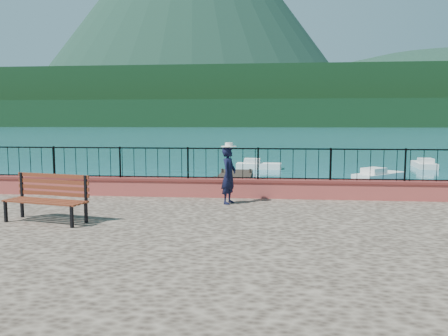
% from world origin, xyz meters
% --- Properties ---
extents(ground, '(2000.00, 2000.00, 0.00)m').
position_xyz_m(ground, '(0.00, 0.00, 0.00)').
color(ground, '#19596B').
rests_on(ground, ground).
extents(parapet, '(28.00, 0.46, 0.58)m').
position_xyz_m(parapet, '(0.00, 3.70, 1.49)').
color(parapet, '#A8443C').
rests_on(parapet, promenade).
extents(railing, '(27.00, 0.05, 0.95)m').
position_xyz_m(railing, '(0.00, 3.70, 2.25)').
color(railing, black).
rests_on(railing, parapet).
extents(dock, '(2.00, 16.00, 0.30)m').
position_xyz_m(dock, '(-2.00, 12.00, 0.15)').
color(dock, '#2D231C').
rests_on(dock, ground).
extents(far_forest, '(900.00, 60.00, 18.00)m').
position_xyz_m(far_forest, '(0.00, 300.00, 9.00)').
color(far_forest, black).
rests_on(far_forest, ground).
extents(foothills, '(900.00, 120.00, 44.00)m').
position_xyz_m(foothills, '(0.00, 360.00, 22.00)').
color(foothills, black).
rests_on(foothills, ground).
extents(volcano, '(560.00, 560.00, 380.00)m').
position_xyz_m(volcano, '(-120.00, 700.00, 190.00)').
color(volcano, '#142D23').
rests_on(volcano, ground).
extents(companion_hill, '(448.00, 384.00, 180.00)m').
position_xyz_m(companion_hill, '(220.00, 560.00, 0.00)').
color(companion_hill, '#142D23').
rests_on(companion_hill, ground).
extents(park_bench, '(2.11, 1.08, 1.12)m').
position_xyz_m(park_bench, '(-5.17, -0.13, 1.53)').
color(park_bench, black).
rests_on(park_bench, promenade).
extents(person, '(0.55, 0.69, 1.64)m').
position_xyz_m(person, '(-1.11, 2.63, 2.02)').
color(person, black).
rests_on(person, promenade).
extents(hat, '(0.44, 0.44, 0.12)m').
position_xyz_m(hat, '(-1.11, 2.63, 2.90)').
color(hat, silver).
rests_on(hat, person).
extents(boat_0, '(4.27, 2.33, 0.80)m').
position_xyz_m(boat_0, '(-6.70, 10.47, 0.40)').
color(boat_0, white).
rests_on(boat_0, ground).
extents(boat_2, '(3.71, 3.58, 0.80)m').
position_xyz_m(boat_2, '(6.85, 17.68, 0.40)').
color(boat_2, silver).
rests_on(boat_2, ground).
extents(boat_4, '(3.42, 1.48, 0.80)m').
position_xyz_m(boat_4, '(-0.66, 23.31, 0.40)').
color(boat_4, white).
rests_on(boat_4, ground).
extents(boat_5, '(1.67, 3.56, 0.80)m').
position_xyz_m(boat_5, '(12.12, 25.37, 0.40)').
color(boat_5, silver).
rests_on(boat_5, ground).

